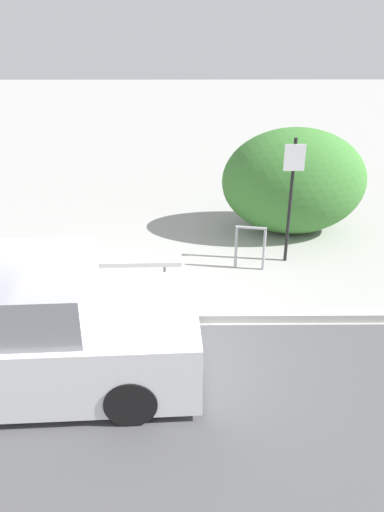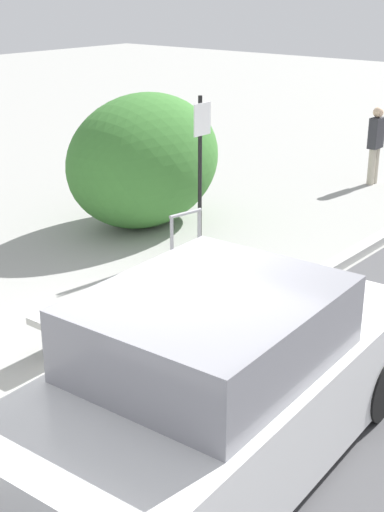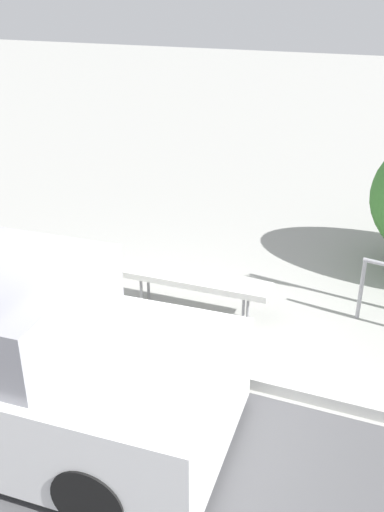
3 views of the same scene
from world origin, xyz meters
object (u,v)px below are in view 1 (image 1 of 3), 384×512
at_px(bench, 124,261).
at_px(sign_post, 291,190).
at_px(parked_car_near, 22,332).
at_px(bike_rack, 250,243).

height_order(bench, sign_post, sign_post).
relative_size(bench, parked_car_near, 0.45).
xyz_separation_m(bike_rack, parked_car_near, (-3.13, -3.00, 0.20)).
distance_m(bench, bike_rack, 2.26).
distance_m(sign_post, parked_car_near, 5.11).
relative_size(bench, sign_post, 0.83).
height_order(sign_post, parked_car_near, sign_post).
relative_size(bike_rack, parked_car_near, 0.19).
height_order(bench, parked_car_near, parked_car_near).
relative_size(sign_post, parked_car_near, 0.54).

